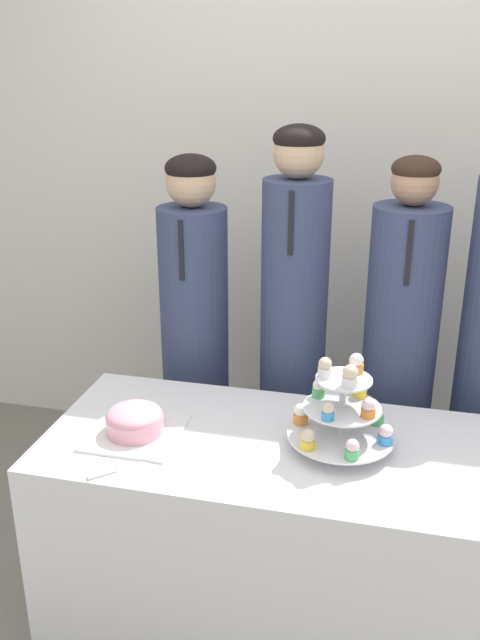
# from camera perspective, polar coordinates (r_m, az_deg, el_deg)

# --- Properties ---
(wall_back) EXTENTS (9.00, 0.06, 2.70)m
(wall_back) POSITION_cam_1_polar(r_m,az_deg,el_deg) (3.04, 10.06, 12.31)
(wall_back) COLOR silver
(wall_back) RESTS_ON ground_plane
(table) EXTENTS (1.68, 0.66, 0.70)m
(table) POSITION_cam_1_polar(r_m,az_deg,el_deg) (2.29, 6.07, -18.10)
(table) COLOR white
(table) RESTS_ON ground_plane
(round_cake) EXTENTS (0.28, 0.28, 0.10)m
(round_cake) POSITION_cam_1_polar(r_m,az_deg,el_deg) (2.15, -8.86, -8.46)
(round_cake) COLOR white
(round_cake) RESTS_ON table
(cake_knife) EXTENTS (0.22, 0.21, 0.01)m
(cake_knife) POSITION_cam_1_polar(r_m,az_deg,el_deg) (2.01, -10.18, -12.29)
(cake_knife) COLOR silver
(cake_knife) RESTS_ON table
(cupcake_stand) EXTENTS (0.32, 0.32, 0.30)m
(cupcake_stand) POSITION_cam_1_polar(r_m,az_deg,el_deg) (2.04, 8.63, -7.53)
(cupcake_stand) COLOR silver
(cupcake_stand) RESTS_ON table
(student_0) EXTENTS (0.26, 0.27, 1.48)m
(student_0) POSITION_cam_1_polar(r_m,az_deg,el_deg) (2.70, -3.79, -2.53)
(student_0) COLOR #384266
(student_0) RESTS_ON ground_plane
(student_1) EXTENTS (0.25, 0.25, 1.59)m
(student_1) POSITION_cam_1_polar(r_m,az_deg,el_deg) (2.59, 4.47, -2.13)
(student_1) COLOR #384266
(student_1) RESTS_ON ground_plane
(student_2) EXTENTS (0.27, 0.27, 1.50)m
(student_2) POSITION_cam_1_polar(r_m,az_deg,el_deg) (2.59, 13.13, -4.17)
(student_2) COLOR #384266
(student_2) RESTS_ON ground_plane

